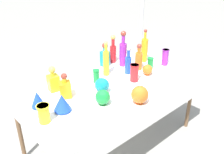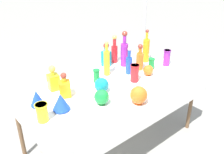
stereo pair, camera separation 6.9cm
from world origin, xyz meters
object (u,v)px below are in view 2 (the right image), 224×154
slender_vase_3 (42,112)px  tall_bottle_2 (140,59)px  round_bowl_3 (148,70)px  round_bowl_0 (102,97)px  square_decanter_2 (53,80)px  slender_vase_0 (135,73)px  tall_bottle_5 (107,62)px  round_bowl_1 (102,85)px  slender_vase_4 (96,75)px  fluted_vase_1 (61,102)px  square_decanter_0 (65,87)px  square_decanter_1 (106,56)px  tall_bottle_3 (129,64)px  fluted_vase_0 (37,98)px  round_bowl_2 (139,95)px  canopy_pole (144,31)px  slender_vase_2 (151,63)px  slender_vase_1 (167,57)px  tall_bottle_1 (124,52)px  tall_bottle_4 (114,51)px  tall_bottle_0 (146,50)px

slender_vase_3 → tall_bottle_2: bearing=7.7°
round_bowl_3 → round_bowl_0: bearing=-170.6°
square_decanter_2 → slender_vase_0: square_decanter_2 is taller
slender_vase_0 → slender_vase_3: (-1.10, -0.00, -0.01)m
tall_bottle_5 → round_bowl_1: bearing=-137.0°
slender_vase_4 → fluted_vase_1: (-0.57, -0.23, 0.01)m
square_decanter_0 → square_decanter_1: 0.83m
slender_vase_0 → round_bowl_3: 0.23m
square_decanter_0 → square_decanter_2: bearing=94.8°
tall_bottle_3 → fluted_vase_0: tall_bottle_3 is taller
round_bowl_2 → slender_vase_0: bearing=49.7°
square_decanter_1 → fluted_vase_0: (-1.06, -0.28, -0.04)m
tall_bottle_3 → canopy_pole: bearing=33.7°
round_bowl_2 → slender_vase_4: bearing=93.3°
tall_bottle_2 → round_bowl_3: (-0.04, -0.18, -0.07)m
fluted_vase_1 → slender_vase_3: bearing=-168.9°
slender_vase_0 → round_bowl_3: slender_vase_0 is taller
slender_vase_2 → fluted_vase_0: (-1.41, 0.15, 0.01)m
square_decanter_1 → round_bowl_3: bearing=-69.2°
slender_vase_0 → slender_vase_4: slender_vase_0 is taller
tall_bottle_5 → slender_vase_0: (0.13, -0.32, -0.06)m
slender_vase_3 → fluted_vase_0: 0.25m
square_decanter_2 → tall_bottle_2: bearing=-12.9°
tall_bottle_2 → slender_vase_3: tall_bottle_2 is taller
square_decanter_0 → canopy_pole: canopy_pole is taller
square_decanter_0 → square_decanter_1: bearing=21.2°
square_decanter_1 → fluted_vase_0: size_ratio=1.85×
slender_vase_1 → canopy_pole: size_ratio=0.08×
slender_vase_0 → fluted_vase_1: slender_vase_0 is taller
square_decanter_2 → round_bowl_3: 1.07m
round_bowl_0 → round_bowl_1: round_bowl_1 is taller
round_bowl_0 → round_bowl_1: (0.14, 0.18, 0.00)m
round_bowl_3 → round_bowl_1: bearing=175.9°
slender_vase_1 → round_bowl_0: 1.18m
slender_vase_4 → fluted_vase_1: 0.61m
tall_bottle_1 → tall_bottle_4: size_ratio=1.23×
slender_vase_0 → round_bowl_3: bearing=0.5°
slender_vase_4 → round_bowl_0: bearing=-121.3°
tall_bottle_0 → fluted_vase_1: bearing=-169.3°
slender_vase_2 → slender_vase_3: slender_vase_3 is taller
square_decanter_1 → round_bowl_2: bearing=-110.1°
slender_vase_1 → round_bowl_2: 0.97m
tall_bottle_4 → slender_vase_1: size_ratio=1.77×
square_decanter_2 → slender_vase_1: (1.36, -0.37, 0.00)m
tall_bottle_2 → tall_bottle_3: 0.18m
fluted_vase_0 → round_bowl_3: bearing=-10.6°
tall_bottle_2 → square_decanter_2: 1.05m
slender_vase_4 → slender_vase_0: bearing=-38.8°
slender_vase_4 → round_bowl_0: round_bowl_0 is taller
round_bowl_1 → round_bowl_3: size_ratio=1.25×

